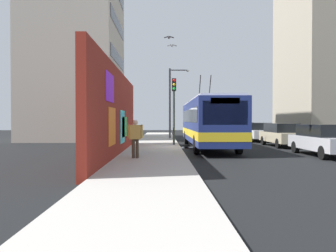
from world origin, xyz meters
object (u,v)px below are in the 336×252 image
Objects in this scene: city_bus at (208,121)px; parked_car_dark_gray at (242,130)px; pedestrian_near_wall at (135,136)px; street_lamp at (172,98)px; parked_car_champagne at (282,134)px; traffic_light at (174,100)px; parked_car_silver at (324,139)px; parked_car_white at (257,131)px.

city_bus is 13.45m from parked_car_dark_gray.
pedestrian_near_wall is 16.18m from street_lamp.
parked_car_dark_gray is (11.13, -0.00, 0.00)m from parked_car_champagne.
street_lamp is at bearing 12.65° from city_bus.
city_bus is at bearing 103.37° from parked_car_champagne.
street_lamp is (9.07, 2.03, 2.12)m from city_bus.
parked_car_dark_gray is 1.08× the size of traffic_light.
parked_car_champagne is 1.05× the size of traffic_light.
parked_car_white is at bearing -0.00° from parked_car_silver.
city_bus is 7.07× the size of pedestrian_near_wall.
parked_car_silver is 1.01× the size of parked_car_champagne.
parked_car_champagne is at bearing 180.00° from parked_car_white.
parked_car_champagne is 1.01× the size of parked_car_white.
city_bus is 2.47× the size of parked_car_silver.
street_lamp reaches higher than parked_car_champagne.
city_bus is at bearing 47.92° from parked_car_silver.
city_bus reaches higher than parked_car_champagne.
parked_car_silver and parked_car_white have the same top height.
parked_car_white is 9.75m from traffic_light.
traffic_light is at bearing 92.03° from parked_car_champagne.
parked_car_white is 1.04× the size of traffic_light.
traffic_light reaches higher than parked_car_white.
pedestrian_near_wall reaches higher than parked_car_champagne.
pedestrian_near_wall is (-19.12, 9.29, 0.28)m from parked_car_dark_gray.
parked_car_silver is 11.65m from parked_car_white.
parked_car_silver is 17.06m from parked_car_dark_gray.
city_bus is 5.42m from parked_car_champagne.
pedestrian_near_wall is at bearing 130.71° from parked_car_champagne.
parked_car_dark_gray is 2.92× the size of pedestrian_near_wall.
parked_car_champagne is 11.08m from street_lamp.
city_bus reaches higher than parked_car_silver.
city_bus is 8.73m from parked_car_white.
parked_car_silver and parked_car_dark_gray have the same top height.
street_lamp is (2.11, 7.23, 3.00)m from parked_car_white.
pedestrian_near_wall is 0.37× the size of traffic_light.
parked_car_dark_gray is 0.76× the size of street_lamp.
parked_car_silver is 1.02× the size of parked_car_white.
parked_car_silver is at bearing -77.49° from pedestrian_near_wall.
pedestrian_near_wall reaches higher than parked_car_silver.
parked_car_champagne is 11.13m from parked_car_dark_gray.
parked_car_silver is at bearing 180.00° from parked_car_dark_gray.
parked_car_champagne is 0.73× the size of street_lamp.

